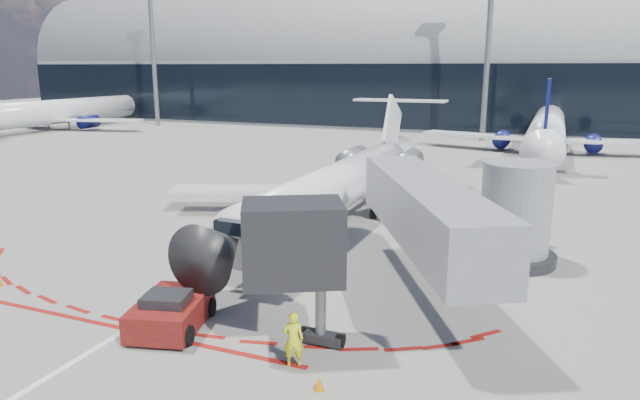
% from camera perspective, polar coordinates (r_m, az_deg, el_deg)
% --- Properties ---
extents(ground, '(260.00, 260.00, 0.00)m').
position_cam_1_polar(ground, '(30.73, -4.61, -4.05)').
color(ground, slate).
rests_on(ground, ground).
extents(apron_centerline, '(0.25, 40.00, 0.01)m').
position_cam_1_polar(apron_centerline, '(32.44, -3.01, -3.08)').
color(apron_centerline, silver).
rests_on(apron_centerline, ground).
extents(apron_stop_bar, '(14.00, 0.25, 0.01)m').
position_cam_1_polar(apron_stop_bar, '(21.82, -18.73, -12.14)').
color(apron_stop_bar, maroon).
rests_on(apron_stop_bar, ground).
extents(terminal_building, '(150.00, 24.15, 24.00)m').
position_cam_1_polar(terminal_building, '(92.06, 14.38, 12.44)').
color(terminal_building, '#96999C').
rests_on(terminal_building, ground).
extents(jet_bridge, '(10.03, 15.20, 4.90)m').
position_cam_1_polar(jet_bridge, '(24.15, 13.02, -1.73)').
color(jet_bridge, gray).
rests_on(jet_bridge, ground).
extents(light_mast_west, '(0.70, 0.70, 25.00)m').
position_cam_1_polar(light_mast_west, '(94.43, -16.38, 14.75)').
color(light_mast_west, slate).
rests_on(light_mast_west, ground).
extents(light_mast_centre, '(0.70, 0.70, 25.00)m').
position_cam_1_polar(light_mast_centre, '(74.65, 16.51, 15.29)').
color(light_mast_centre, slate).
rests_on(light_mast_centre, ground).
extents(regional_jet, '(23.04, 28.41, 7.12)m').
position_cam_1_polar(regional_jet, '(33.78, 2.33, 1.73)').
color(regional_jet, silver).
rests_on(regional_jet, ground).
extents(pushback_tug, '(3.05, 5.59, 1.42)m').
position_cam_1_polar(pushback_tug, '(21.23, -14.69, -10.74)').
color(pushback_tug, '#570C0E').
rests_on(pushback_tug, ground).
extents(ramp_worker, '(0.77, 0.67, 1.78)m').
position_cam_1_polar(ramp_worker, '(18.11, -2.70, -13.73)').
color(ramp_worker, '#EDFF1A').
rests_on(ramp_worker, ground).
extents(safety_cone_right, '(0.31, 0.31, 0.43)m').
position_cam_1_polar(safety_cone_right, '(17.19, -0.09, -17.87)').
color(safety_cone_right, orange).
rests_on(safety_cone_right, ground).
extents(bg_airliner_0, '(31.70, 33.57, 10.26)m').
position_cam_1_polar(bg_airliner_0, '(93.89, -24.52, 9.61)').
color(bg_airliner_0, silver).
rests_on(bg_airliner_0, ground).
extents(bg_airliner_1, '(31.32, 33.16, 10.13)m').
position_cam_1_polar(bg_airliner_1, '(66.38, 21.97, 8.78)').
color(bg_airliner_1, silver).
rests_on(bg_airliner_1, ground).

